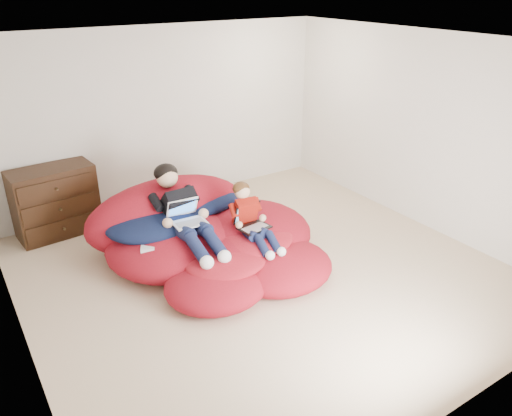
{
  "coord_description": "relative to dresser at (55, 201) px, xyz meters",
  "views": [
    {
      "loc": [
        -2.72,
        -4.05,
        3.07
      ],
      "look_at": [
        0.06,
        0.21,
        0.7
      ],
      "focal_mm": 35.0,
      "sensor_mm": 36.0,
      "label": 1
    }
  ],
  "objects": [
    {
      "name": "laptop_black",
      "position": [
        1.69,
        -2.02,
        0.1
      ],
      "size": [
        0.37,
        0.36,
        0.25
      ],
      "color": "black",
      "rests_on": "younger_boy"
    },
    {
      "name": "dresser",
      "position": [
        0.0,
        0.0,
        0.0
      ],
      "size": [
        1.04,
        0.6,
        0.9
      ],
      "color": "black",
      "rests_on": "ground"
    },
    {
      "name": "younger_boy",
      "position": [
        1.69,
        -2.01,
        0.16
      ],
      "size": [
        0.31,
        0.85,
        0.64
      ],
      "color": "#9E180E",
      "rests_on": "beanbag_pile"
    },
    {
      "name": "older_boy",
      "position": [
        1.06,
        -1.55,
        0.24
      ],
      "size": [
        0.39,
        1.36,
        0.77
      ],
      "color": "black",
      "rests_on": "beanbag_pile"
    },
    {
      "name": "room_shell",
      "position": [
        1.7,
        -2.23,
        -0.23
      ],
      "size": [
        5.1,
        5.1,
        2.77
      ],
      "color": "#C5AD8D",
      "rests_on": "ground"
    },
    {
      "name": "laptop_white",
      "position": [
        1.06,
        -1.67,
        0.19
      ],
      "size": [
        0.37,
        0.38,
        0.25
      ],
      "color": "silver",
      "rests_on": "older_boy"
    },
    {
      "name": "cream_pillow",
      "position": [
        0.91,
        -0.78,
        0.17
      ],
      "size": [
        0.44,
        0.28,
        0.28
      ],
      "primitive_type": "ellipsoid",
      "color": "silver",
      "rests_on": "beanbag_pile"
    },
    {
      "name": "beanbag_pile",
      "position": [
        1.32,
        -1.59,
        -0.18
      ],
      "size": [
        2.6,
        2.4,
        0.95
      ],
      "color": "#A31220",
      "rests_on": "ground"
    },
    {
      "name": "power_adapter",
      "position": [
        0.55,
        -1.75,
        -0.03
      ],
      "size": [
        0.19,
        0.19,
        0.05
      ],
      "primitive_type": "cube",
      "rotation": [
        0.0,
        0.0,
        -0.44
      ],
      "color": "silver",
      "rests_on": "beanbag_pile"
    }
  ]
}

